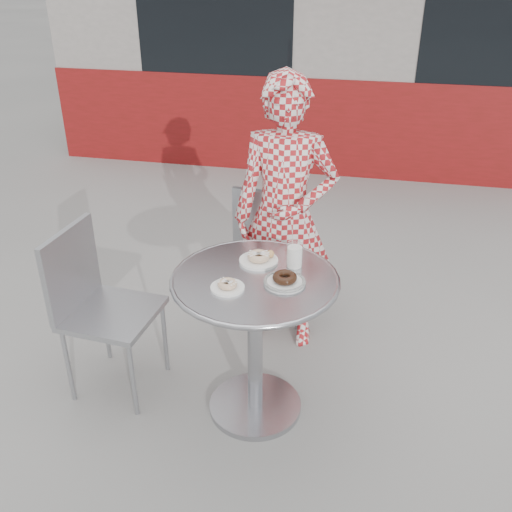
% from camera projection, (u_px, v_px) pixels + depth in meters
% --- Properties ---
extents(ground, '(60.00, 60.00, 0.00)m').
position_uv_depth(ground, '(255.00, 406.00, 3.04)').
color(ground, gray).
rests_on(ground, ground).
extents(storefront, '(6.02, 4.55, 3.00)m').
position_uv_depth(storefront, '(349.00, 8.00, 7.11)').
color(storefront, gray).
rests_on(storefront, ground).
extents(bistro_table, '(0.80, 0.80, 0.80)m').
position_uv_depth(bistro_table, '(255.00, 313.00, 2.74)').
color(bistro_table, '#B7B7BC').
rests_on(bistro_table, ground).
extents(chair_far, '(0.48, 0.49, 0.93)m').
position_uv_depth(chair_far, '(277.00, 273.00, 3.71)').
color(chair_far, '#9A9CA1').
rests_on(chair_far, ground).
extents(chair_left, '(0.48, 0.48, 0.92)m').
position_uv_depth(chair_left, '(115.00, 342.00, 3.06)').
color(chair_left, '#9A9CA1').
rests_on(chair_left, ground).
extents(seated_person, '(0.59, 0.39, 1.61)m').
position_uv_depth(seated_person, '(285.00, 217.00, 3.22)').
color(seated_person, maroon).
rests_on(seated_person, ground).
extents(plate_far, '(0.19, 0.19, 0.05)m').
position_uv_depth(plate_far, '(259.00, 258.00, 2.77)').
color(plate_far, white).
rests_on(plate_far, bistro_table).
extents(plate_near, '(0.15, 0.15, 0.04)m').
position_uv_depth(plate_near, '(227.00, 286.00, 2.55)').
color(plate_near, white).
rests_on(plate_near, bistro_table).
extents(plate_checker, '(0.19, 0.19, 0.05)m').
position_uv_depth(plate_checker, '(285.00, 280.00, 2.59)').
color(plate_checker, white).
rests_on(plate_checker, bistro_table).
extents(milk_cup, '(0.08, 0.08, 0.12)m').
position_uv_depth(milk_cup, '(295.00, 256.00, 2.71)').
color(milk_cup, white).
rests_on(milk_cup, bistro_table).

